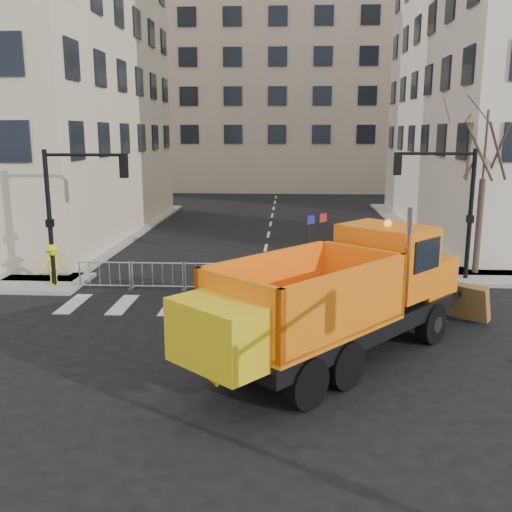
# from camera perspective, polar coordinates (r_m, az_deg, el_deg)

# --- Properties ---
(ground) EXTENTS (120.00, 120.00, 0.00)m
(ground) POSITION_cam_1_polar(r_m,az_deg,el_deg) (15.03, -1.49, -11.40)
(ground) COLOR black
(ground) RESTS_ON ground
(sidewalk_back) EXTENTS (64.00, 5.00, 0.15)m
(sidewalk_back) POSITION_cam_1_polar(r_m,az_deg,el_deg) (23.03, 0.24, -2.70)
(sidewalk_back) COLOR gray
(sidewalk_back) RESTS_ON ground
(building_far) EXTENTS (30.00, 18.00, 24.00)m
(building_far) POSITION_cam_1_polar(r_m,az_deg,el_deg) (65.99, 2.33, 17.50)
(building_far) COLOR #BBA58F
(building_far) RESTS_ON ground
(traffic_light_left) EXTENTS (0.18, 0.18, 5.40)m
(traffic_light_left) POSITION_cam_1_polar(r_m,az_deg,el_deg) (23.34, -19.94, 3.35)
(traffic_light_left) COLOR black
(traffic_light_left) RESTS_ON ground
(traffic_light_right) EXTENTS (0.18, 0.18, 5.40)m
(traffic_light_right) POSITION_cam_1_polar(r_m,az_deg,el_deg) (24.57, 20.64, 3.71)
(traffic_light_right) COLOR black
(traffic_light_right) RESTS_ON ground
(crowd_barriers) EXTENTS (12.60, 0.60, 1.10)m
(crowd_barriers) POSITION_cam_1_polar(r_m,az_deg,el_deg) (22.09, -1.82, -2.09)
(crowd_barriers) COLOR #9EA0A5
(crowd_barriers) RESTS_ON ground
(street_tree) EXTENTS (3.00, 3.00, 7.50)m
(street_tree) POSITION_cam_1_polar(r_m,az_deg,el_deg) (25.61, 21.66, 6.32)
(street_tree) COLOR #382B21
(street_tree) RESTS_ON ground
(plow_truck) EXTENTS (9.18, 9.84, 4.13)m
(plow_truck) POSITION_cam_1_polar(r_m,az_deg,el_deg) (15.13, 8.08, -3.95)
(plow_truck) COLOR black
(plow_truck) RESTS_ON ground
(cop_a) EXTENTS (0.67, 0.51, 1.64)m
(cop_a) POSITION_cam_1_polar(r_m,az_deg,el_deg) (18.46, 15.30, -4.57)
(cop_a) COLOR black
(cop_a) RESTS_ON ground
(cop_b) EXTENTS (0.80, 0.64, 1.59)m
(cop_b) POSITION_cam_1_polar(r_m,az_deg,el_deg) (21.26, 16.36, -2.48)
(cop_b) COLOR black
(cop_b) RESTS_ON ground
(cop_c) EXTENTS (0.78, 1.00, 1.59)m
(cop_c) POSITION_cam_1_polar(r_m,az_deg,el_deg) (21.25, 19.10, -2.67)
(cop_c) COLOR black
(cop_c) RESTS_ON ground
(worker) EXTENTS (1.19, 1.16, 1.64)m
(worker) POSITION_cam_1_polar(r_m,az_deg,el_deg) (23.66, -19.61, -0.79)
(worker) COLOR yellow
(worker) RESTS_ON sidewalk_back
(newspaper_box) EXTENTS (0.49, 0.44, 1.10)m
(newspaper_box) POSITION_cam_1_polar(r_m,az_deg,el_deg) (24.33, 7.95, -0.48)
(newspaper_box) COLOR #AE0D25
(newspaper_box) RESTS_ON sidewalk_back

